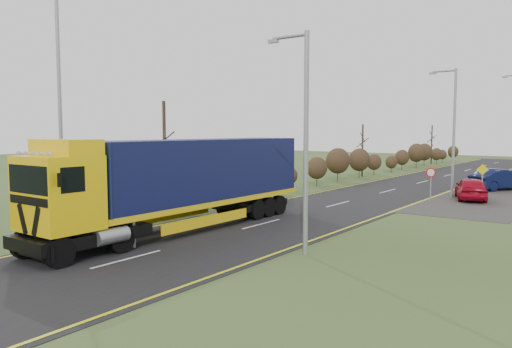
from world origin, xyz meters
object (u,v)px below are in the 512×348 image
object	(u,v)px
car_red_hatchback	(471,189)
streetlight_near	(304,134)
car_blue_sedan	(500,180)
lorry	(183,178)
speed_sign	(431,178)

from	to	relation	value
car_red_hatchback	streetlight_near	world-z (taller)	streetlight_near
car_red_hatchback	car_blue_sedan	world-z (taller)	car_blue_sedan
lorry	car_red_hatchback	size ratio (longest dim) A/B	3.46
streetlight_near	speed_sign	distance (m)	16.27
car_blue_sedan	streetlight_near	bearing A→B (deg)	117.65
lorry	car_blue_sedan	size ratio (longest dim) A/B	3.14
car_red_hatchback	car_blue_sedan	bearing A→B (deg)	-112.08
car_red_hatchback	speed_sign	bearing A→B (deg)	36.38
lorry	speed_sign	bearing A→B (deg)	68.80
lorry	car_red_hatchback	bearing A→B (deg)	66.66
lorry	car_blue_sedan	xyz separation A→B (m)	(8.41, 24.96, -1.57)
lorry	speed_sign	size ratio (longest dim) A/B	6.94
car_red_hatchback	car_blue_sedan	distance (m)	6.96
car_red_hatchback	speed_sign	world-z (taller)	speed_sign
car_blue_sedan	speed_sign	distance (m)	9.77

